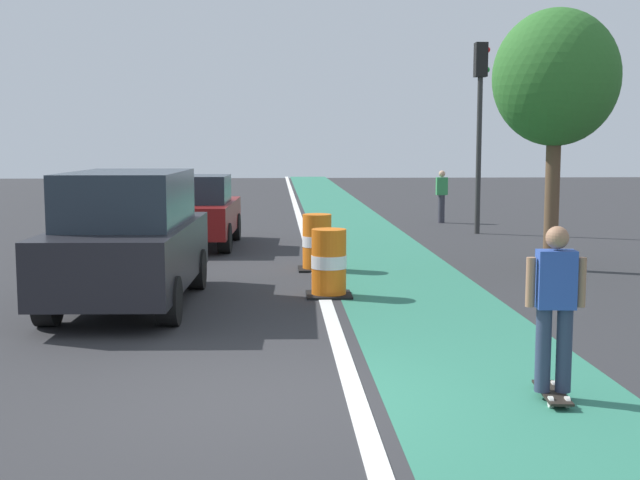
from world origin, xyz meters
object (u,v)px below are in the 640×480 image
traffic_barrel_mid (317,243)px  pedestrian_crossing (442,195)px  traffic_light_corner (480,103)px  street_tree_sidewalk (556,79)px  traffic_barrel_front (329,264)px  parked_sedan_second (195,212)px  skateboarder_on_lane (555,307)px  parked_suv_nearest (129,238)px

traffic_barrel_mid → pedestrian_crossing: 10.29m
traffic_light_corner → street_tree_sidewalk: 6.47m
traffic_barrel_front → parked_sedan_second: bearing=112.8°
street_tree_sidewalk → skateboarder_on_lane: bearing=-108.1°
traffic_barrel_mid → pedestrian_crossing: pedestrian_crossing is taller
parked_sedan_second → skateboarder_on_lane: bearing=-69.4°
parked_suv_nearest → traffic_barrel_front: size_ratio=4.28×
traffic_light_corner → street_tree_sidewalk: bearing=-91.2°
parked_sedan_second → pedestrian_crossing: bearing=38.2°
parked_suv_nearest → traffic_barrel_front: parked_suv_nearest is taller
traffic_barrel_mid → street_tree_sidewalk: 5.53m
traffic_light_corner → pedestrian_crossing: bearing=97.1°
skateboarder_on_lane → street_tree_sidewalk: bearing=71.9°
parked_suv_nearest → pedestrian_crossing: parked_suv_nearest is taller
skateboarder_on_lane → traffic_light_corner: bearing=79.1°
skateboarder_on_lane → pedestrian_crossing: bearing=82.2°
parked_sedan_second → pedestrian_crossing: 8.93m
skateboarder_on_lane → pedestrian_crossing: skateboarder_on_lane is taller
street_tree_sidewalk → parked_sedan_second: bearing=151.1°
traffic_barrel_mid → street_tree_sidewalk: bearing=-2.3°
skateboarder_on_lane → traffic_barrel_front: skateboarder_on_lane is taller
traffic_barrel_mid → pedestrian_crossing: (4.30, 9.35, 0.33)m
traffic_barrel_front → traffic_light_corner: (4.63, 9.06, 2.97)m
parked_suv_nearest → traffic_light_corner: (7.70, 9.68, 2.47)m
traffic_barrel_front → traffic_light_corner: 10.60m
skateboarder_on_lane → parked_sedan_second: bearing=110.6°
parked_suv_nearest → traffic_barrel_mid: (3.02, 3.40, -0.50)m
traffic_barrel_front → traffic_light_corner: traffic_light_corner is taller
parked_sedan_second → traffic_barrel_front: (2.77, -6.61, -0.30)m
traffic_barrel_front → traffic_barrel_mid: bearing=91.1°
traffic_barrel_front → traffic_barrel_mid: same height
parked_suv_nearest → skateboarder_on_lane: bearing=-45.4°
parked_sedan_second → pedestrian_crossing: (7.02, 5.53, 0.03)m
parked_suv_nearest → parked_sedan_second: (0.30, 7.22, -0.20)m
traffic_barrel_front → parked_suv_nearest: bearing=-168.6°
traffic_barrel_mid → traffic_light_corner: 8.38m
parked_sedan_second → traffic_barrel_mid: parked_sedan_second is taller
skateboarder_on_lane → street_tree_sidewalk: size_ratio=0.34×
skateboarder_on_lane → street_tree_sidewalk: (2.68, 8.17, 2.76)m
parked_suv_nearest → pedestrian_crossing: 14.70m
skateboarder_on_lane → traffic_barrel_mid: bearing=102.6°
parked_sedan_second → street_tree_sidewalk: (7.27, -4.01, 2.83)m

